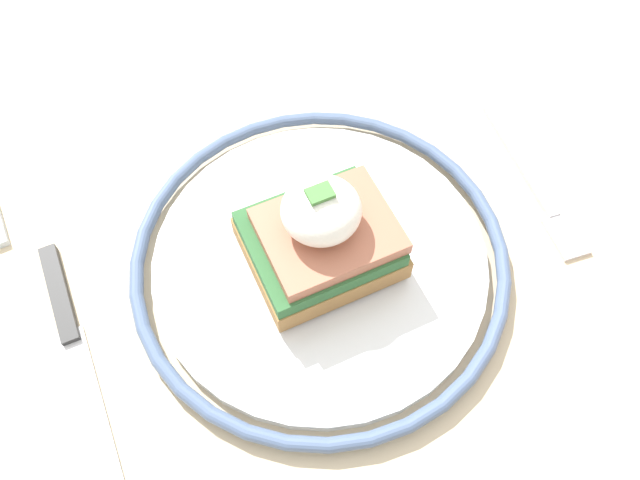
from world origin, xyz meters
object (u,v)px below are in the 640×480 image
(sandwich, at_px, (321,235))
(knife, at_px, (72,343))
(plate, at_px, (320,259))
(fork, at_px, (535,186))

(sandwich, bearing_deg, knife, -5.13)
(sandwich, distance_m, knife, 0.18)
(sandwich, bearing_deg, plate, -70.93)
(plate, xyz_separation_m, fork, (-0.18, 0.01, -0.01))
(knife, bearing_deg, fork, 176.24)
(plate, distance_m, knife, 0.18)
(fork, xyz_separation_m, knife, (0.36, -0.02, 0.00))
(fork, relative_size, knife, 0.79)
(fork, bearing_deg, knife, -3.76)
(plate, bearing_deg, knife, -4.76)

